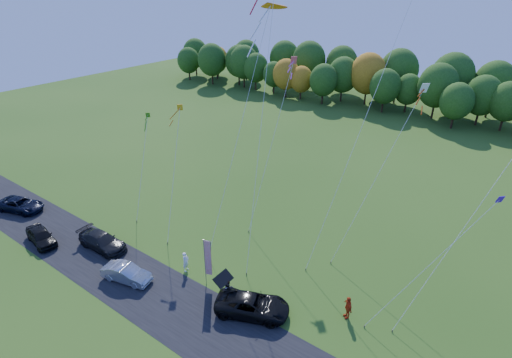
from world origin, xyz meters
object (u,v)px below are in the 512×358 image
Objects in this scene: black_suv at (252,305)px; silver_sedan at (126,273)px; person_east at (348,307)px; feather_flag at (207,257)px.

silver_sedan is (-10.61, -3.15, -0.07)m from black_suv.
black_suv reaches higher than silver_sedan.
black_suv is 7.02m from person_east.
silver_sedan is at bearing 83.29° from black_suv.
black_suv is at bearing -87.85° from silver_sedan.
silver_sedan is 0.97× the size of feather_flag.
feather_flag is (5.82, 3.64, 1.99)m from silver_sedan.
person_east is (16.51, 6.95, 0.24)m from silver_sedan.
person_east reaches higher than black_suv.
black_suv is at bearing -5.83° from feather_flag.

